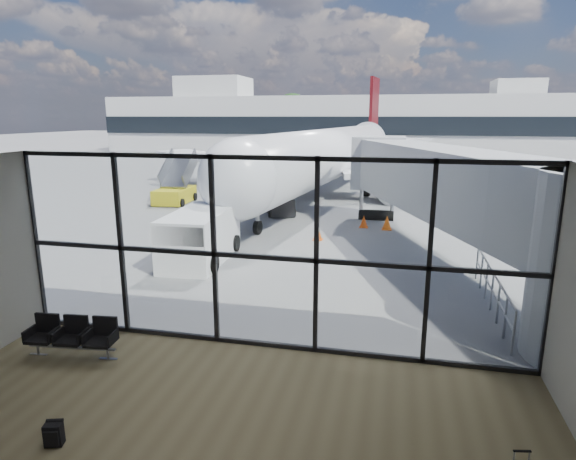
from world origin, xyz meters
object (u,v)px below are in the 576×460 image
at_px(backpack, 54,434).
at_px(service_van, 200,236).
at_px(airliner, 333,154).
at_px(seating_row, 74,334).
at_px(belt_loader, 279,204).
at_px(mobile_stairs, 175,193).

xyz_separation_m(backpack, service_van, (-1.74, 10.29, 0.76)).
bearing_deg(airliner, seating_row, -88.42).
height_order(airliner, service_van, airliner).
bearing_deg(airliner, belt_loader, -95.65).
xyz_separation_m(seating_row, belt_loader, (0.64, 16.85, 0.05)).
distance_m(airliner, service_van, 17.96).
distance_m(airliner, belt_loader, 8.78).
relative_size(seating_row, belt_loader, 0.54).
height_order(seating_row, belt_loader, belt_loader).
relative_size(seating_row, mobile_stairs, 0.54).
relative_size(airliner, belt_loader, 9.18).
height_order(seating_row, airliner, airliner).
height_order(backpack, belt_loader, belt_loader).
bearing_deg(service_van, backpack, -83.58).
bearing_deg(backpack, mobile_stairs, 94.50).
distance_m(service_van, mobile_stairs, 12.96).
bearing_deg(service_van, seating_row, -92.53).
bearing_deg(belt_loader, seating_row, -115.64).
xyz_separation_m(service_van, mobile_stairs, (-6.41, 11.27, -0.34)).
height_order(backpack, service_van, service_van).
relative_size(service_van, mobile_stairs, 1.16).
distance_m(seating_row, belt_loader, 16.86).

